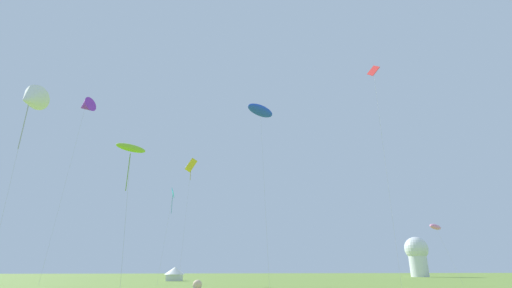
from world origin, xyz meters
TOP-DOWN VIEW (x-y plane):
  - kite_purple_delta at (-24.09, 52.19)m, footprint 3.28×3.73m
  - kite_cyan_diamond at (-9.52, 52.86)m, footprint 1.28×2.72m
  - kite_lime_parafoil at (-11.00, 24.06)m, footprint 2.47×2.15m
  - kite_yellow_box at (-7.05, 55.63)m, footprint 2.07×1.38m
  - kite_white_delta at (-24.48, 35.92)m, footprint 3.61×4.19m
  - kite_pink_parafoil at (29.33, 45.59)m, footprint 3.44×2.89m
  - kite_red_diamond at (12.05, 27.83)m, footprint 0.87×1.59m
  - kite_blue_parafoil at (1.20, 35.85)m, footprint 4.30×3.77m
  - festival_tent_right at (-8.98, 67.99)m, footprint 3.72×3.72m
  - observatory_dome at (56.69, 92.72)m, footprint 6.40×6.40m

SIDE VIEW (x-z plane):
  - festival_tent_right at x=-8.98m, z-range 0.13..2.55m
  - observatory_dome at x=56.69m, z-range 0.61..11.41m
  - kite_pink_parafoil at x=29.33m, z-range 3.66..12.19m
  - kite_lime_parafoil at x=-11.00m, z-range 5.08..16.18m
  - kite_cyan_diamond at x=-9.52m, z-range 5.75..19.74m
  - kite_yellow_box at x=-7.05m, z-range 8.67..28.36m
  - kite_white_delta at x=-24.48m, z-range 8.85..30.34m
  - kite_blue_parafoil at x=1.20m, z-range 9.70..30.62m
  - kite_red_diamond at x=12.05m, z-range 9.79..32.63m
  - kite_purple_delta at x=-24.09m, z-range 12.56..40.41m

